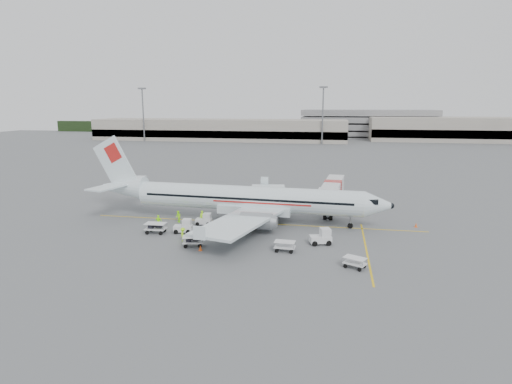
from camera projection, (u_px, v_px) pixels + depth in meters
ground at (253, 223)px, 56.44m from camera, size 360.00×360.00×0.00m
stripe_lead at (253, 223)px, 56.44m from camera, size 44.00×0.20×0.01m
stripe_cross at (366, 249)px, 46.23m from camera, size 0.20×20.00×0.01m
terminal_west at (220, 130)px, 187.91m from camera, size 110.00×22.00×9.00m
terminal_east at (478, 129)px, 182.59m from camera, size 90.00×26.00×10.00m
parking_garage at (367, 122)px, 204.68m from camera, size 62.00×24.00×14.00m
treeline at (316, 129)px, 224.40m from camera, size 300.00×3.00×6.00m
mast_west at (143, 115)px, 180.41m from camera, size 3.20×1.20×22.00m
mast_center at (323, 116)px, 167.00m from camera, size 3.20×1.20×22.00m
aircraft at (248, 182)px, 55.99m from camera, size 41.02×32.93×10.89m
jet_bridge at (333, 195)px, 63.26m from camera, size 4.51×16.81×4.36m
belt_loader at (241, 219)px, 53.49m from camera, size 4.92×2.14×2.61m
tug_fore at (320, 236)px, 47.77m from camera, size 2.65×1.97×1.82m
tug_mid at (183, 226)px, 52.09m from camera, size 2.36×1.58×1.70m
tug_aft at (204, 219)px, 55.47m from camera, size 2.08×1.26×1.56m
cart_loaded_a at (156, 228)px, 51.88m from camera, size 2.53×1.55×1.29m
cart_loaded_b at (193, 241)px, 47.09m from camera, size 2.48×1.84×1.15m
cart_empty_a at (285, 246)px, 45.44m from camera, size 2.25×1.40×1.14m
cart_empty_b at (355, 263)px, 40.82m from camera, size 2.40×2.02×1.08m
cone_nose at (416, 225)px, 54.55m from camera, size 0.36×0.36×0.59m
cone_port at (247, 193)px, 74.65m from camera, size 0.34×0.34×0.56m
cone_stbd at (200, 248)px, 45.78m from camera, size 0.38×0.38×0.62m
crew_a at (202, 217)px, 55.99m from camera, size 0.73×0.58×1.76m
crew_b at (178, 217)px, 56.60m from camera, size 0.94×0.97×1.58m
crew_c at (183, 235)px, 48.66m from camera, size 0.88×1.19×1.65m
crew_d at (159, 221)px, 54.11m from camera, size 1.01×0.48×1.68m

